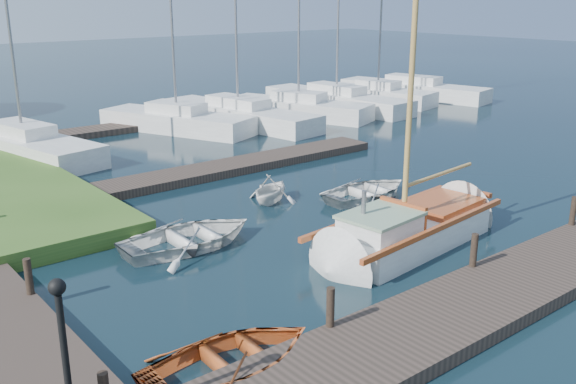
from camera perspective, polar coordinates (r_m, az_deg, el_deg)
ground at (r=17.88m, az=-0.00°, el=-3.68°), size 160.00×160.00×0.00m
near_dock at (r=14.06m, az=15.77°, el=-9.74°), size 18.00×2.20×0.30m
far_dock at (r=23.99m, az=-6.04°, el=2.05°), size 14.00×1.60×0.30m
pontoon at (r=36.06m, az=-3.62°, el=7.20°), size 30.00×1.60×0.30m
mooring_post_1 at (r=12.34m, az=3.79°, el=-10.17°), size 0.16×0.16×0.80m
mooring_post_2 at (r=15.49m, az=16.20°, el=-4.99°), size 0.16×0.16×0.80m
mooring_post_3 at (r=19.19m, az=24.02°, el=-1.54°), size 0.16×0.16×0.80m
mooring_post_4 at (r=14.61m, az=-22.07°, el=-6.97°), size 0.16×0.16×0.80m
lamp_post at (r=9.52m, az=-19.39°, el=-12.05°), size 0.24×0.24×2.44m
sailboat at (r=17.32m, az=10.85°, el=-3.49°), size 7.32×2.71×9.83m
dinghy at (r=11.61m, az=-5.03°, el=-14.12°), size 3.42×2.51×0.69m
tender_a at (r=16.99m, az=-8.78°, el=-3.65°), size 3.75×2.71×0.77m
tender_b at (r=20.42m, az=-1.57°, el=0.54°), size 2.54×2.43×1.04m
tender_c at (r=21.01m, az=7.14°, el=0.37°), size 3.29×2.35×0.68m
marina_boat_0 at (r=28.36m, az=-22.46°, el=4.06°), size 3.95×8.92×10.97m
marina_boat_2 at (r=31.68m, az=-9.86°, el=6.37°), size 5.10×8.08×10.99m
marina_boat_3 at (r=33.04m, az=-4.47°, el=7.02°), size 3.69×10.02×12.86m
marina_boat_4 at (r=34.86m, az=0.94°, el=7.60°), size 5.01×8.21×11.57m
marina_boat_5 at (r=37.72m, az=4.32°, el=8.27°), size 3.04×10.00×12.09m
marina_boat_6 at (r=39.89m, az=7.99°, el=8.65°), size 3.70×7.35×11.06m
marina_boat_7 at (r=42.55m, az=11.05°, el=9.02°), size 4.30×9.99×12.35m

